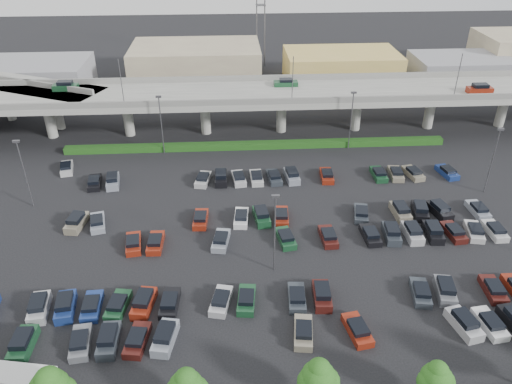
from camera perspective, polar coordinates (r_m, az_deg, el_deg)
ground at (r=66.23m, az=1.42°, el=-4.40°), size 280.00×280.00×0.00m
overpass at (r=91.50m, az=-0.32°, el=10.89°), size 150.00×13.00×15.80m
hedge at (r=87.54m, az=0.08°, el=5.37°), size 66.00×1.60×1.10m
tree_row at (r=44.53m, az=5.42°, el=-20.54°), size 65.07×3.66×5.94m
shuttle_bus at (r=51.80m, az=-25.63°, el=-18.84°), size 7.14×3.55×2.19m
parked_cars at (r=62.69m, az=3.40°, el=-6.06°), size 63.17×41.69×1.67m
light_poles at (r=64.38m, az=-2.32°, el=1.04°), size 66.90×48.38×10.30m
distant_buildings at (r=121.93m, az=4.98°, el=14.33°), size 138.00×24.00×9.00m
comm_tower at (r=130.15m, az=0.55°, el=20.86°), size 2.40×2.40×30.00m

